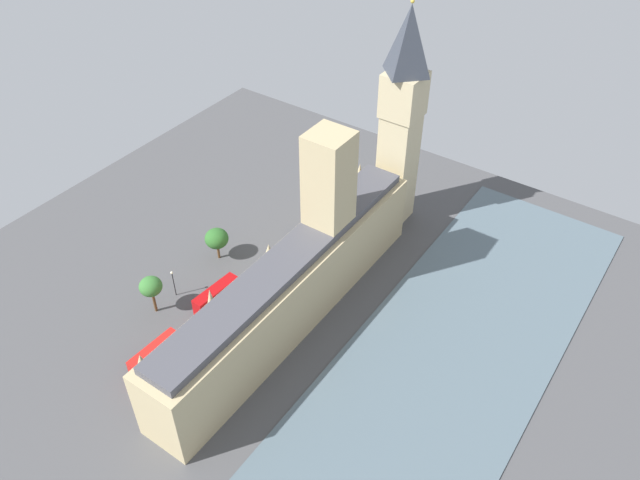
{
  "coord_description": "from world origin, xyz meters",
  "views": [
    {
      "loc": [
        -55.11,
        66.36,
        92.04
      ],
      "look_at": [
        1.0,
        -14.05,
        8.98
      ],
      "focal_mm": 35.38,
      "sensor_mm": 36.0,
      "label": 1
    }
  ],
  "objects_px": {
    "clock_tower": "(402,117)",
    "plane_tree_midblock": "(151,287)",
    "parliament_building": "(296,277)",
    "street_lamp_near_tower": "(173,279)",
    "car_dark_green_by_river_gate": "(269,264)",
    "double_decker_bus_trailing": "(155,355)",
    "double_decker_bus_corner": "(216,296)",
    "plane_tree_leading": "(217,239)",
    "pedestrian_opposite_hall": "(260,297)",
    "car_blue_far_end": "(298,231)"
  },
  "relations": [
    {
      "from": "parliament_building",
      "to": "double_decker_bus_trailing",
      "type": "xyz_separation_m",
      "value": [
        13.28,
        25.16,
        -6.93
      ]
    },
    {
      "from": "clock_tower",
      "to": "street_lamp_near_tower",
      "type": "distance_m",
      "value": 57.99
    },
    {
      "from": "clock_tower",
      "to": "street_lamp_near_tower",
      "type": "relative_size",
      "value": 7.81
    },
    {
      "from": "car_blue_far_end",
      "to": "clock_tower",
      "type": "bearing_deg",
      "value": -127.18
    },
    {
      "from": "double_decker_bus_corner",
      "to": "street_lamp_near_tower",
      "type": "bearing_deg",
      "value": 20.25
    },
    {
      "from": "double_decker_bus_corner",
      "to": "plane_tree_midblock",
      "type": "xyz_separation_m",
      "value": [
        9.12,
        8.07,
        4.02
      ]
    },
    {
      "from": "car_blue_far_end",
      "to": "double_decker_bus_corner",
      "type": "relative_size",
      "value": 0.38
    },
    {
      "from": "parliament_building",
      "to": "plane_tree_leading",
      "type": "distance_m",
      "value": 24.39
    },
    {
      "from": "pedestrian_opposite_hall",
      "to": "clock_tower",
      "type": "bearing_deg",
      "value": 43.43
    },
    {
      "from": "double_decker_bus_corner",
      "to": "pedestrian_opposite_hall",
      "type": "relative_size",
      "value": 6.75
    },
    {
      "from": "double_decker_bus_trailing",
      "to": "parliament_building",
      "type": "bearing_deg",
      "value": -115.42
    },
    {
      "from": "plane_tree_midblock",
      "to": "street_lamp_near_tower",
      "type": "height_order",
      "value": "plane_tree_midblock"
    },
    {
      "from": "plane_tree_leading",
      "to": "clock_tower",
      "type": "bearing_deg",
      "value": -124.03
    },
    {
      "from": "parliament_building",
      "to": "double_decker_bus_corner",
      "type": "bearing_deg",
      "value": 28.28
    },
    {
      "from": "double_decker_bus_corner",
      "to": "plane_tree_leading",
      "type": "distance_m",
      "value": 14.83
    },
    {
      "from": "double_decker_bus_corner",
      "to": "parliament_building",
      "type": "bearing_deg",
      "value": -147.82
    },
    {
      "from": "parliament_building",
      "to": "double_decker_bus_corner",
      "type": "distance_m",
      "value": 17.63
    },
    {
      "from": "clock_tower",
      "to": "plane_tree_midblock",
      "type": "relative_size",
      "value": 5.87
    },
    {
      "from": "parliament_building",
      "to": "double_decker_bus_corner",
      "type": "height_order",
      "value": "parliament_building"
    },
    {
      "from": "double_decker_bus_corner",
      "to": "clock_tower",
      "type": "bearing_deg",
      "value": -103.11
    },
    {
      "from": "parliament_building",
      "to": "plane_tree_leading",
      "type": "xyz_separation_m",
      "value": [
        23.8,
        -3.35,
        -4.17
      ]
    },
    {
      "from": "parliament_building",
      "to": "plane_tree_midblock",
      "type": "distance_m",
      "value": 28.36
    },
    {
      "from": "pedestrian_opposite_hall",
      "to": "street_lamp_near_tower",
      "type": "bearing_deg",
      "value": 175.04
    },
    {
      "from": "parliament_building",
      "to": "street_lamp_near_tower",
      "type": "xyz_separation_m",
      "value": [
        23.29,
        10.33,
        -5.05
      ]
    },
    {
      "from": "clock_tower",
      "to": "car_dark_green_by_river_gate",
      "type": "distance_m",
      "value": 42.14
    },
    {
      "from": "double_decker_bus_trailing",
      "to": "pedestrian_opposite_hall",
      "type": "height_order",
      "value": "double_decker_bus_trailing"
    },
    {
      "from": "double_decker_bus_corner",
      "to": "double_decker_bus_trailing",
      "type": "bearing_deg",
      "value": 97.16
    },
    {
      "from": "parliament_building",
      "to": "car_blue_far_end",
      "type": "distance_m",
      "value": 25.78
    },
    {
      "from": "parliament_building",
      "to": "street_lamp_near_tower",
      "type": "bearing_deg",
      "value": 23.91
    },
    {
      "from": "plane_tree_leading",
      "to": "double_decker_bus_corner",
      "type": "bearing_deg",
      "value": 130.78
    },
    {
      "from": "clock_tower",
      "to": "street_lamp_near_tower",
      "type": "bearing_deg",
      "value": 64.6
    },
    {
      "from": "car_dark_green_by_river_gate",
      "to": "plane_tree_midblock",
      "type": "relative_size",
      "value": 0.51
    },
    {
      "from": "clock_tower",
      "to": "plane_tree_midblock",
      "type": "distance_m",
      "value": 61.93
    },
    {
      "from": "street_lamp_near_tower",
      "to": "pedestrian_opposite_hall",
      "type": "bearing_deg",
      "value": -149.77
    },
    {
      "from": "street_lamp_near_tower",
      "to": "double_decker_bus_corner",
      "type": "bearing_deg",
      "value": -163.64
    },
    {
      "from": "double_decker_bus_corner",
      "to": "plane_tree_midblock",
      "type": "relative_size",
      "value": 1.23
    },
    {
      "from": "car_blue_far_end",
      "to": "plane_tree_leading",
      "type": "distance_m",
      "value": 19.41
    },
    {
      "from": "parliament_building",
      "to": "plane_tree_midblock",
      "type": "height_order",
      "value": "parliament_building"
    },
    {
      "from": "car_blue_far_end",
      "to": "double_decker_bus_corner",
      "type": "height_order",
      "value": "double_decker_bus_corner"
    },
    {
      "from": "double_decker_bus_corner",
      "to": "street_lamp_near_tower",
      "type": "relative_size",
      "value": 1.64
    },
    {
      "from": "clock_tower",
      "to": "car_dark_green_by_river_gate",
      "type": "height_order",
      "value": "clock_tower"
    },
    {
      "from": "clock_tower",
      "to": "pedestrian_opposite_hall",
      "type": "relative_size",
      "value": 32.18
    },
    {
      "from": "car_dark_green_by_river_gate",
      "to": "double_decker_bus_corner",
      "type": "xyz_separation_m",
      "value": [
        1.45,
        14.71,
        1.75
      ]
    },
    {
      "from": "double_decker_bus_corner",
      "to": "plane_tree_midblock",
      "type": "bearing_deg",
      "value": 45.39
    },
    {
      "from": "clock_tower",
      "to": "pedestrian_opposite_hall",
      "type": "xyz_separation_m",
      "value": [
        8.01,
        39.8,
        -25.52
      ]
    },
    {
      "from": "pedestrian_opposite_hall",
      "to": "car_dark_green_by_river_gate",
      "type": "bearing_deg",
      "value": 82.94
    },
    {
      "from": "double_decker_bus_trailing",
      "to": "car_dark_green_by_river_gate",
      "type": "bearing_deg",
      "value": -88.39
    },
    {
      "from": "car_blue_far_end",
      "to": "pedestrian_opposite_hall",
      "type": "height_order",
      "value": "car_blue_far_end"
    },
    {
      "from": "plane_tree_leading",
      "to": "pedestrian_opposite_hall",
      "type": "bearing_deg",
      "value": 162.48
    },
    {
      "from": "car_blue_far_end",
      "to": "street_lamp_near_tower",
      "type": "relative_size",
      "value": 0.62
    }
  ]
}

